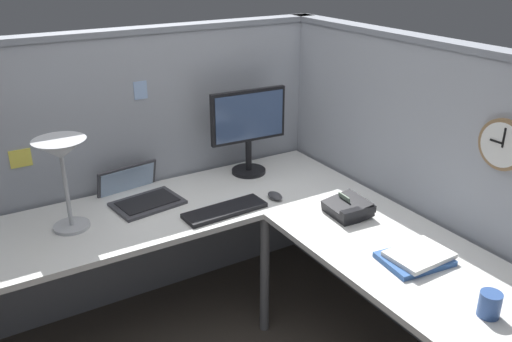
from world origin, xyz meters
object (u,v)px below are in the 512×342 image
(keyboard, at_px, (225,210))
(office_phone, at_px, (348,209))
(laptop, at_px, (139,194))
(monitor, at_px, (249,125))
(computer_mouse, at_px, (275,196))
(wall_clock, at_px, (503,144))
(coffee_mug, at_px, (490,304))
(desk_lamp_dome, at_px, (61,157))
(book_stack, at_px, (416,257))

(keyboard, xyz_separation_m, office_phone, (0.51, -0.35, 0.03))
(laptop, xyz_separation_m, keyboard, (0.32, -0.38, -0.01))
(monitor, xyz_separation_m, office_phone, (0.15, -0.72, -0.26))
(computer_mouse, xyz_separation_m, wall_clock, (0.53, -0.89, 0.47))
(laptop, xyz_separation_m, coffee_mug, (0.75, -1.59, 0.02))
(keyboard, distance_m, coffee_mug, 1.29)
(keyboard, height_order, office_phone, office_phone)
(desk_lamp_dome, bearing_deg, laptop, 20.35)
(laptop, relative_size, book_stack, 1.40)
(laptop, distance_m, computer_mouse, 0.72)
(laptop, distance_m, wall_clock, 1.78)
(laptop, bearing_deg, desk_lamp_dome, -159.65)
(laptop, bearing_deg, keyboard, -49.97)
(laptop, relative_size, coffee_mug, 4.42)
(keyboard, bearing_deg, coffee_mug, -72.72)
(keyboard, relative_size, coffee_mug, 4.48)
(office_phone, xyz_separation_m, coffee_mug, (-0.07, -0.87, 0.01))
(coffee_mug, bearing_deg, desk_lamp_dome, 128.09)
(computer_mouse, bearing_deg, monitor, 81.01)
(book_stack, relative_size, wall_clock, 1.38)
(laptop, relative_size, office_phone, 1.94)
(computer_mouse, distance_m, office_phone, 0.41)
(computer_mouse, relative_size, wall_clock, 0.47)
(laptop, bearing_deg, office_phone, -41.16)
(coffee_mug, bearing_deg, keyboard, 109.75)
(computer_mouse, height_order, coffee_mug, coffee_mug)
(coffee_mug, distance_m, wall_clock, 0.67)
(keyboard, bearing_deg, wall_clock, -49.44)
(computer_mouse, bearing_deg, book_stack, -77.58)
(desk_lamp_dome, relative_size, wall_clock, 2.02)
(monitor, xyz_separation_m, wall_clock, (0.47, -1.27, 0.19))
(monitor, xyz_separation_m, computer_mouse, (-0.06, -0.38, -0.28))
(book_stack, height_order, wall_clock, wall_clock)
(laptop, height_order, desk_lamp_dome, desk_lamp_dome)
(wall_clock, bearing_deg, office_phone, 120.56)
(office_phone, bearing_deg, monitor, 101.67)
(desk_lamp_dome, relative_size, office_phone, 2.04)
(computer_mouse, bearing_deg, desk_lamp_dome, 166.81)
(computer_mouse, height_order, office_phone, office_phone)
(laptop, bearing_deg, monitor, 0.01)
(monitor, distance_m, wall_clock, 1.37)
(book_stack, relative_size, coffee_mug, 3.15)
(desk_lamp_dome, distance_m, coffee_mug, 1.87)
(office_phone, relative_size, book_stack, 0.72)
(wall_clock, bearing_deg, keyboard, 133.03)
(monitor, bearing_deg, office_phone, -78.33)
(computer_mouse, height_order, desk_lamp_dome, desk_lamp_dome)
(laptop, height_order, book_stack, laptop)
(laptop, height_order, coffee_mug, laptop)
(laptop, relative_size, computer_mouse, 4.08)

